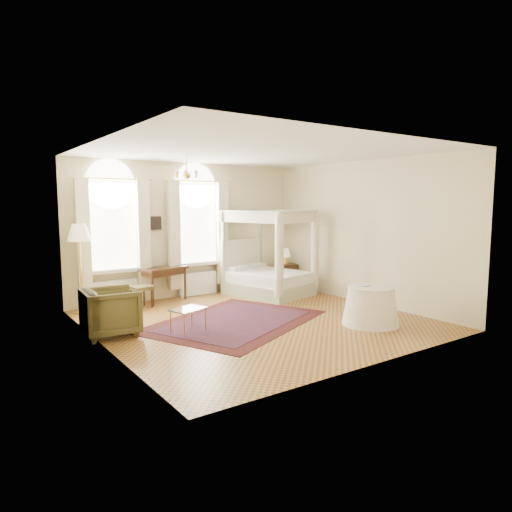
# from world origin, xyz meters

# --- Properties ---
(ground) EXTENTS (6.00, 6.00, 0.00)m
(ground) POSITION_xyz_m (0.00, 0.00, 0.00)
(ground) COLOR #A2702F
(ground) RESTS_ON ground
(room_walls) EXTENTS (6.00, 6.00, 6.00)m
(room_walls) POSITION_xyz_m (0.00, 0.00, 1.98)
(room_walls) COLOR beige
(room_walls) RESTS_ON ground
(window_left) EXTENTS (1.62, 0.27, 3.29)m
(window_left) POSITION_xyz_m (-1.90, 2.87, 1.49)
(window_left) COLOR white
(window_left) RESTS_ON room_walls
(window_right) EXTENTS (1.62, 0.27, 3.29)m
(window_right) POSITION_xyz_m (0.20, 2.87, 1.49)
(window_right) COLOR white
(window_right) RESTS_ON room_walls
(chandelier) EXTENTS (0.51, 0.45, 0.50)m
(chandelier) POSITION_xyz_m (-0.90, 1.20, 2.91)
(chandelier) COLOR gold
(chandelier) RESTS_ON room_walls
(wall_pictures) EXTENTS (2.54, 0.03, 0.39)m
(wall_pictures) POSITION_xyz_m (0.09, 2.97, 1.89)
(wall_pictures) COLOR black
(wall_pictures) RESTS_ON room_walls
(canopy_bed) EXTENTS (2.02, 2.29, 2.14)m
(canopy_bed) POSITION_xyz_m (1.72, 1.93, 0.49)
(canopy_bed) COLOR #B0B895
(canopy_bed) RESTS_ON ground
(nightstand) EXTENTS (0.58, 0.55, 0.66)m
(nightstand) POSITION_xyz_m (2.70, 2.37, 0.33)
(nightstand) COLOR #3D2410
(nightstand) RESTS_ON ground
(nightstand_lamp) EXTENTS (0.29, 0.29, 0.42)m
(nightstand_lamp) POSITION_xyz_m (2.64, 2.43, 0.94)
(nightstand_lamp) COLOR gold
(nightstand_lamp) RESTS_ON nightstand
(writing_desk) EXTENTS (1.21, 0.84, 0.82)m
(writing_desk) POSITION_xyz_m (-0.82, 2.70, 0.70)
(writing_desk) COLOR #3D2410
(writing_desk) RESTS_ON ground
(laptop) EXTENTS (0.38, 0.30, 0.03)m
(laptop) POSITION_xyz_m (-1.09, 2.57, 0.84)
(laptop) COLOR black
(laptop) RESTS_ON writing_desk
(stool) EXTENTS (0.50, 0.50, 0.50)m
(stool) POSITION_xyz_m (-1.49, 2.36, 0.42)
(stool) COLOR #463D1E
(stool) RESTS_ON ground
(armchair) EXTENTS (1.00, 0.98, 0.85)m
(armchair) POSITION_xyz_m (-2.70, 0.64, 0.42)
(armchair) COLOR #46401E
(armchair) RESTS_ON ground
(coffee_table) EXTENTS (0.72, 0.60, 0.42)m
(coffee_table) POSITION_xyz_m (-1.47, 0.09, 0.38)
(coffee_table) COLOR white
(coffee_table) RESTS_ON ground
(floor_lamp) EXTENTS (0.49, 0.49, 1.89)m
(floor_lamp) POSITION_xyz_m (-2.70, 2.62, 1.62)
(floor_lamp) COLOR gold
(floor_lamp) RESTS_ON ground
(oriental_rug) EXTENTS (4.12, 3.64, 0.01)m
(oriental_rug) POSITION_xyz_m (-0.41, 0.17, 0.01)
(oriental_rug) COLOR #42110F
(oriental_rug) RESTS_ON ground
(side_table) EXTENTS (1.09, 1.09, 0.74)m
(side_table) POSITION_xyz_m (1.63, -1.49, 0.36)
(side_table) COLOR beige
(side_table) RESTS_ON ground
(book) EXTENTS (0.23, 0.30, 0.03)m
(book) POSITION_xyz_m (1.45, -1.32, 0.75)
(book) COLOR black
(book) RESTS_ON side_table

